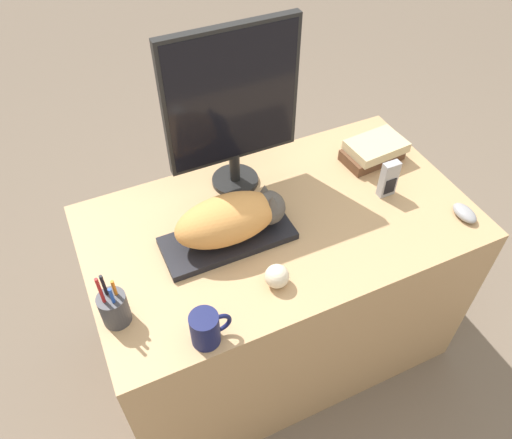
% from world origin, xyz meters
% --- Properties ---
extents(ground_plane, '(12.00, 12.00, 0.00)m').
position_xyz_m(ground_plane, '(0.00, 0.00, 0.00)').
color(ground_plane, '#6B5B4C').
extents(desk, '(1.25, 0.72, 0.74)m').
position_xyz_m(desk, '(0.00, 0.36, 0.37)').
color(desk, tan).
rests_on(desk, ground_plane).
extents(keyboard, '(0.41, 0.17, 0.02)m').
position_xyz_m(keyboard, '(-0.19, 0.35, 0.75)').
color(keyboard, black).
rests_on(keyboard, desk).
extents(cat, '(0.35, 0.16, 0.14)m').
position_xyz_m(cat, '(-0.17, 0.35, 0.83)').
color(cat, '#D18C47').
rests_on(cat, keyboard).
extents(monitor, '(0.43, 0.16, 0.56)m').
position_xyz_m(monitor, '(-0.06, 0.59, 1.06)').
color(monitor, black).
rests_on(monitor, desk).
extents(computer_mouse, '(0.05, 0.09, 0.03)m').
position_xyz_m(computer_mouse, '(0.55, 0.12, 0.76)').
color(computer_mouse, gray).
rests_on(computer_mouse, desk).
extents(coffee_mug, '(0.11, 0.08, 0.10)m').
position_xyz_m(coffee_mug, '(-0.37, 0.05, 0.79)').
color(coffee_mug, '#141947').
rests_on(coffee_mug, desk).
extents(pen_cup, '(0.08, 0.08, 0.20)m').
position_xyz_m(pen_cup, '(-0.57, 0.21, 0.79)').
color(pen_cup, '#38383D').
rests_on(pen_cup, desk).
extents(baseball, '(0.07, 0.07, 0.07)m').
position_xyz_m(baseball, '(-0.12, 0.14, 0.77)').
color(baseball, beige).
rests_on(baseball, desk).
extents(phone, '(0.06, 0.03, 0.13)m').
position_xyz_m(phone, '(0.38, 0.32, 0.81)').
color(phone, '#99999E').
rests_on(phone, desk).
extents(book_stack, '(0.23, 0.15, 0.08)m').
position_xyz_m(book_stack, '(0.44, 0.49, 0.78)').
color(book_stack, brown).
rests_on(book_stack, desk).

